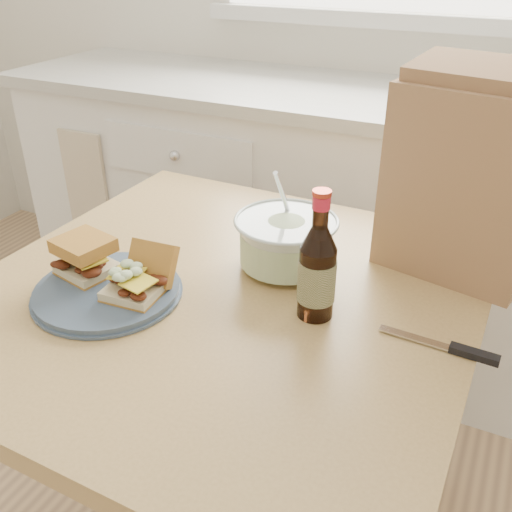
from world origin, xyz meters
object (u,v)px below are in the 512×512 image
at_px(plate, 107,291).
at_px(dining_table, 224,336).
at_px(beer_bottle, 317,271).
at_px(paper_bag, 467,182).
at_px(coleslaw_bowl, 286,244).

bearing_deg(plate, dining_table, 31.73).
height_order(beer_bottle, paper_bag, paper_bag).
relative_size(dining_table, plate, 3.52).
relative_size(plate, coleslaw_bowl, 1.31).
distance_m(dining_table, plate, 0.25).
bearing_deg(plate, paper_bag, 35.12).
distance_m(dining_table, paper_bag, 0.56).
height_order(plate, coleslaw_bowl, coleslaw_bowl).
height_order(coleslaw_bowl, beer_bottle, beer_bottle).
relative_size(dining_table, paper_bag, 2.61).
bearing_deg(beer_bottle, dining_table, 157.02).
xyz_separation_m(dining_table, plate, (-0.18, -0.11, 0.12)).
distance_m(coleslaw_bowl, paper_bag, 0.37).
xyz_separation_m(dining_table, beer_bottle, (0.19, -0.00, 0.20)).
bearing_deg(coleslaw_bowl, beer_bottle, -48.99).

